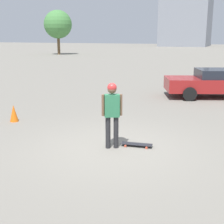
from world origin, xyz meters
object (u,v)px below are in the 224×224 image
(skateboard, at_px, (137,144))
(car_parked_near, at_px, (218,82))
(person, at_px, (112,109))
(traffic_cone, at_px, (14,113))

(skateboard, relative_size, car_parked_near, 0.16)
(person, height_order, skateboard, person)
(person, xyz_separation_m, traffic_cone, (1.07, 4.04, -0.75))
(car_parked_near, relative_size, traffic_cone, 9.03)
(person, height_order, traffic_cone, person)
(car_parked_near, bearing_deg, person, 55.67)
(person, relative_size, skateboard, 2.03)
(car_parked_near, bearing_deg, traffic_cone, 29.12)
(skateboard, bearing_deg, traffic_cone, -17.32)
(skateboard, xyz_separation_m, traffic_cone, (0.73, 4.59, 0.22))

